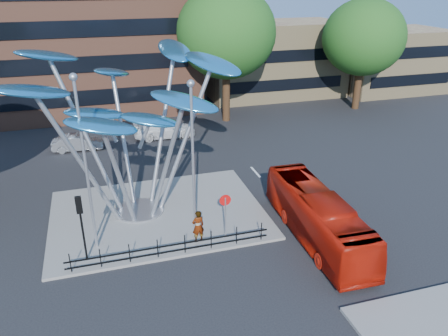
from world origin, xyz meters
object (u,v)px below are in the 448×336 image
object	(u,v)px
street_lamp_right	(193,149)
red_bus	(317,216)
traffic_light_island	(80,215)
no_entry_sign_island	(225,209)
tree_right	(226,33)
street_lamp_left	(84,151)
parked_car_mid	(78,143)
tree_far	(364,38)
parked_car_right	(164,129)
leaf_sculpture	(128,98)
pedestrian	(198,226)

from	to	relation	value
street_lamp_right	red_bus	xyz separation A→B (m)	(6.10, -1.74, -3.80)
traffic_light_island	no_entry_sign_island	size ratio (longest dim) A/B	1.40
tree_right	street_lamp_left	distance (m)	22.49
street_lamp_right	parked_car_mid	distance (m)	16.75
no_entry_sign_island	parked_car_mid	xyz separation A→B (m)	(-7.47, 15.48, -1.18)
tree_right	red_bus	distance (m)	21.86
tree_far	no_entry_sign_island	bearing A→B (deg)	-135.75
street_lamp_left	parked_car_mid	world-z (taller)	street_lamp_left
red_bus	parked_car_right	bearing A→B (deg)	107.61
street_lamp_left	no_entry_sign_island	distance (m)	7.47
street_lamp_left	parked_car_mid	size ratio (longest dim) A/B	2.28
no_entry_sign_island	parked_car_right	bearing A→B (deg)	91.39
leaf_sculpture	no_entry_sign_island	size ratio (longest dim) A/B	5.19
tree_far	pedestrian	world-z (taller)	tree_far
tree_far	red_bus	size ratio (longest dim) A/B	1.17
street_lamp_right	traffic_light_island	xyz separation A→B (m)	(-5.50, -0.50, -2.48)
street_lamp_left	parked_car_right	distance (m)	17.29
pedestrian	parked_car_right	distance (m)	16.55
traffic_light_island	parked_car_right	size ratio (longest dim) A/B	0.67
parked_car_right	traffic_light_island	bearing A→B (deg)	158.52
parked_car_right	tree_far	bearing A→B (deg)	-81.35
no_entry_sign_island	parked_car_right	distance (m)	16.53
tree_far	traffic_light_island	size ratio (longest dim) A/B	3.16
pedestrian	parked_car_mid	world-z (taller)	pedestrian
pedestrian	parked_car_mid	distance (m)	16.63
pedestrian	tree_far	bearing A→B (deg)	-146.60
pedestrian	parked_car_mid	size ratio (longest dim) A/B	0.46
traffic_light_island	parked_car_right	distance (m)	17.88
tree_far	leaf_sculpture	bearing A→B (deg)	-147.52
traffic_light_island	parked_car_mid	world-z (taller)	traffic_light_island
leaf_sculpture	parked_car_right	distance (m)	14.25
street_lamp_left	red_bus	xyz separation A→B (m)	(11.10, -2.24, -4.06)
tree_right	traffic_light_island	distance (m)	24.06
tree_right	street_lamp_left	size ratio (longest dim) A/B	1.38
traffic_light_island	no_entry_sign_island	xyz separation A→B (m)	(7.00, 0.02, -0.80)
tree_far	parked_car_mid	xyz separation A→B (m)	(-27.47, -4.00, -6.47)
pedestrian	street_lamp_left	bearing A→B (deg)	-20.08
red_bus	parked_car_mid	world-z (taller)	red_bus
red_bus	parked_car_right	xyz separation A→B (m)	(-5.00, 17.75, -0.55)
leaf_sculpture	parked_car_mid	xyz separation A→B (m)	(-3.40, 11.32, -6.24)
street_lamp_left	traffic_light_island	xyz separation A→B (m)	(-0.50, -1.00, -2.74)
tree_right	red_bus	world-z (taller)	tree_right
red_bus	pedestrian	size ratio (longest dim) A/B	5.24
tree_right	street_lamp_left	bearing A→B (deg)	-124.05
leaf_sculpture	red_bus	bearing A→B (deg)	-32.03
tree_right	parked_car_mid	xyz separation A→B (m)	(-13.47, -4.00, -7.40)
street_lamp_left	traffic_light_island	bearing A→B (deg)	-116.57
leaf_sculpture	pedestrian	size ratio (longest dim) A/B	7.19
tree_far	leaf_sculpture	world-z (taller)	tree_far
street_lamp_right	no_entry_sign_island	distance (m)	3.64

